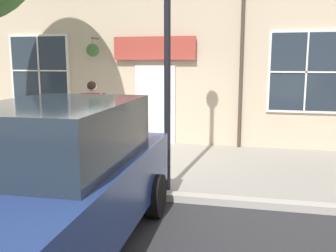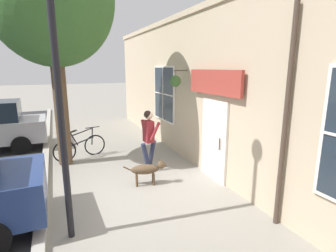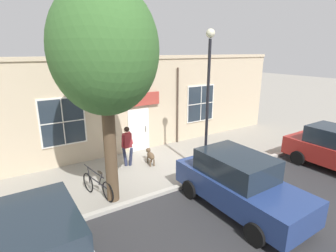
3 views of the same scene
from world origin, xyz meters
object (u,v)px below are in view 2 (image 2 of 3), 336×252
at_px(dog_on_leash, 148,169).
at_px(street_tree_by_curb, 50,0).
at_px(pedestrian_walking, 149,135).
at_px(leaning_bicycle, 80,147).
at_px(street_lamp, 52,23).

relative_size(dog_on_leash, street_tree_by_curb, 0.16).
distance_m(pedestrian_walking, leaning_bicycle, 2.62).
distance_m(pedestrian_walking, street_lamp, 4.11).
relative_size(pedestrian_walking, street_lamp, 0.32).
bearing_deg(leaning_bicycle, street_lamp, 82.47).
bearing_deg(pedestrian_walking, leaning_bicycle, -47.45).
bearing_deg(street_lamp, pedestrian_walking, -133.95).
xyz_separation_m(dog_on_leash, street_tree_by_curb, (1.88, -2.38, 4.28)).
height_order(dog_on_leash, street_tree_by_curb, street_tree_by_curb).
bearing_deg(dog_on_leash, leaning_bicycle, -63.84).
height_order(pedestrian_walking, street_tree_by_curb, street_tree_by_curb).
relative_size(leaning_bicycle, street_lamp, 0.30).
bearing_deg(leaning_bicycle, street_tree_by_curb, 37.02).
height_order(street_tree_by_curb, street_lamp, street_tree_by_curb).
height_order(pedestrian_walking, leaning_bicycle, pedestrian_walking).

